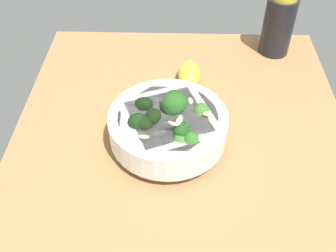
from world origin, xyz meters
TOP-DOWN VIEW (x-y plane):
  - ground_plane at (0.00, 0.00)cm, footprint 61.28×61.28cm
  - bowl_of_broccoli at (-2.39, -5.74)cm, footprint 20.24×20.24cm
  - lemon_wedge at (1.47, 11.42)cm, footprint 4.52×8.10cm
  - bottle_tall at (20.79, 23.63)cm, footprint 6.62×6.62cm

SIDE VIEW (x-z plane):
  - ground_plane at x=0.00cm, z-range -3.35..0.00cm
  - lemon_wedge at x=1.47cm, z-range 0.00..4.34cm
  - bowl_of_broccoli at x=-2.39cm, z-range -0.66..9.12cm
  - bottle_tall at x=20.79cm, z-range -0.26..14.59cm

